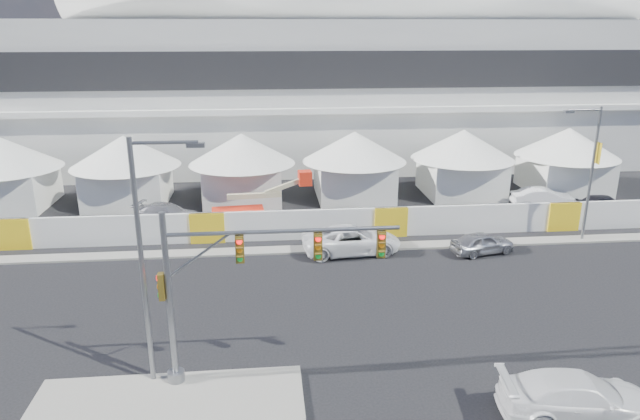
{
  "coord_description": "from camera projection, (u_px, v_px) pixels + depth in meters",
  "views": [
    {
      "loc": [
        -2.15,
        -20.66,
        13.26
      ],
      "look_at": [
        0.85,
        10.0,
        3.42
      ],
      "focal_mm": 32.0,
      "sensor_mm": 36.0,
      "label": 1
    }
  ],
  "objects": [
    {
      "name": "stadium",
      "position": [
        364.0,
        65.0,
        61.1
      ],
      "size": [
        80.0,
        24.8,
        21.98
      ],
      "color": "silver",
      "rests_on": "ground"
    },
    {
      "name": "traffic_mast",
      "position": [
        222.0,
        288.0,
        21.26
      ],
      "size": [
        8.96,
        0.67,
        6.9
      ],
      "color": "slate",
      "rests_on": "median_island"
    },
    {
      "name": "lot_car_b",
      "position": [
        605.0,
        204.0,
        42.59
      ],
      "size": [
        2.08,
        4.37,
        1.44
      ],
      "primitive_type": "imported",
      "rotation": [
        0.0,
        0.0,
        1.48
      ],
      "color": "black",
      "rests_on": "ground"
    },
    {
      "name": "sedan_silver",
      "position": [
        482.0,
        243.0,
        35.02
      ],
      "size": [
        2.47,
        4.22,
        1.35
      ],
      "primitive_type": "imported",
      "rotation": [
        0.0,
        0.0,
        1.81
      ],
      "color": "#A5A6AA",
      "rests_on": "ground"
    },
    {
      "name": "ground",
      "position": [
        323.0,
        361.0,
        23.82
      ],
      "size": [
        160.0,
        160.0,
        0.0
      ],
      "primitive_type": "plane",
      "color": "black",
      "rests_on": "ground"
    },
    {
      "name": "hoarding_fence",
      "position": [
        390.0,
        222.0,
        37.82
      ],
      "size": [
        70.0,
        0.25,
        2.0
      ],
      "primitive_type": "cube",
      "color": "white",
      "rests_on": "ground"
    },
    {
      "name": "streetlight_median",
      "position": [
        147.0,
        248.0,
        20.74
      ],
      "size": [
        2.65,
        0.27,
        9.56
      ],
      "color": "gray",
      "rests_on": "median_island"
    },
    {
      "name": "streetlight_curb",
      "position": [
        590.0,
        165.0,
        35.82
      ],
      "size": [
        2.58,
        0.58,
        8.71
      ],
      "color": "gray",
      "rests_on": "ground"
    },
    {
      "name": "lot_car_c",
      "position": [
        167.0,
        213.0,
        40.5
      ],
      "size": [
        3.54,
        5.17,
        1.39
      ],
      "primitive_type": "imported",
      "rotation": [
        0.0,
        0.0,
        1.2
      ],
      "color": "#B5B5BA",
      "rests_on": "ground"
    },
    {
      "name": "boom_lift",
      "position": [
        248.0,
        210.0,
        40.3
      ],
      "size": [
        7.19,
        1.93,
        3.62
      ],
      "rotation": [
        0.0,
        0.0,
        0.09
      ],
      "color": "red",
      "rests_on": "ground"
    },
    {
      "name": "pickup_curb",
      "position": [
        352.0,
        239.0,
        35.1
      ],
      "size": [
        3.29,
        6.28,
        1.69
      ],
      "primitive_type": "imported",
      "rotation": [
        0.0,
        0.0,
        1.65
      ],
      "color": "white",
      "rests_on": "ground"
    },
    {
      "name": "far_curb",
      "position": [
        605.0,
        238.0,
        37.51
      ],
      "size": [
        80.0,
        1.2,
        0.12
      ],
      "primitive_type": "cube",
      "color": "gray",
      "rests_on": "ground"
    },
    {
      "name": "tent_row",
      "position": [
        299.0,
        160.0,
        45.66
      ],
      "size": [
        53.4,
        8.4,
        5.4
      ],
      "color": "white",
      "rests_on": "ground"
    },
    {
      "name": "median_island",
      "position": [
        165.0,
        414.0,
        20.4
      ],
      "size": [
        10.0,
        5.0,
        0.15
      ],
      "primitive_type": "cube",
      "color": "gray",
      "rests_on": "ground"
    },
    {
      "name": "lot_car_a",
      "position": [
        544.0,
        198.0,
        43.82
      ],
      "size": [
        2.39,
        4.93,
        1.56
      ],
      "primitive_type": "imported",
      "rotation": [
        0.0,
        0.0,
        1.41
      ],
      "color": "white",
      "rests_on": "ground"
    },
    {
      "name": "pickup_near",
      "position": [
        579.0,
        397.0,
        20.14
      ],
      "size": [
        2.95,
        5.86,
        1.63
      ],
      "primitive_type": "imported",
      "rotation": [
        0.0,
        0.0,
        1.45
      ],
      "color": "white",
      "rests_on": "ground"
    }
  ]
}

